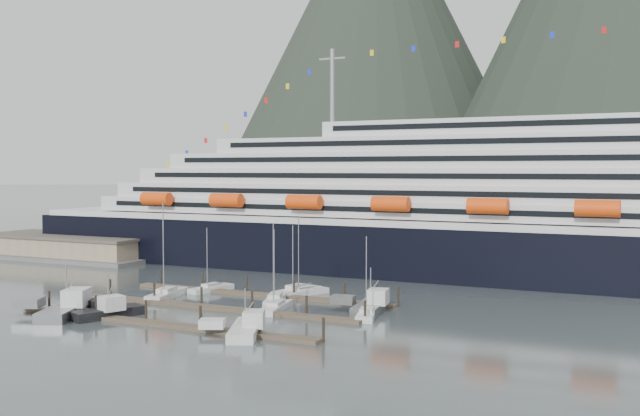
{
  "coord_description": "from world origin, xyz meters",
  "views": [
    {
      "loc": [
        58.15,
        -89.32,
        20.96
      ],
      "look_at": [
        3.33,
        22.0,
        14.46
      ],
      "focal_mm": 42.0,
      "sensor_mm": 36.0,
      "label": 1
    }
  ],
  "objects_px": {
    "sailboat_d": "(276,308)",
    "trawler_a": "(66,308)",
    "cruise_ship": "(522,216)",
    "trawler_e": "(370,306)",
    "sailboat_f": "(297,292)",
    "sailboat_e": "(211,289)",
    "sailboat_g": "(303,293)",
    "trawler_b": "(108,311)",
    "sailboat_h": "(367,315)",
    "trawler_d": "(244,329)",
    "sailboat_c": "(275,301)",
    "sailboat_b": "(167,295)",
    "warehouse": "(71,248)"
  },
  "relations": [
    {
      "from": "sailboat_g",
      "to": "trawler_b",
      "type": "distance_m",
      "value": 32.89
    },
    {
      "from": "cruise_ship",
      "to": "trawler_b",
      "type": "distance_m",
      "value": 78.72
    },
    {
      "from": "trawler_b",
      "to": "trawler_d",
      "type": "distance_m",
      "value": 23.51
    },
    {
      "from": "sailboat_f",
      "to": "cruise_ship",
      "type": "bearing_deg",
      "value": -29.32
    },
    {
      "from": "sailboat_e",
      "to": "trawler_a",
      "type": "distance_m",
      "value": 27.38
    },
    {
      "from": "sailboat_h",
      "to": "trawler_e",
      "type": "relative_size",
      "value": 1.04
    },
    {
      "from": "sailboat_h",
      "to": "trawler_a",
      "type": "relative_size",
      "value": 0.8
    },
    {
      "from": "trawler_b",
      "to": "sailboat_d",
      "type": "bearing_deg",
      "value": -31.25
    },
    {
      "from": "sailboat_e",
      "to": "sailboat_g",
      "type": "distance_m",
      "value": 16.31
    },
    {
      "from": "sailboat_h",
      "to": "trawler_d",
      "type": "relative_size",
      "value": 1.05
    },
    {
      "from": "sailboat_c",
      "to": "sailboat_g",
      "type": "distance_m",
      "value": 8.51
    },
    {
      "from": "sailboat_g",
      "to": "sailboat_c",
      "type": "bearing_deg",
      "value": -160.07
    },
    {
      "from": "sailboat_b",
      "to": "trawler_d",
      "type": "relative_size",
      "value": 1.41
    },
    {
      "from": "sailboat_h",
      "to": "trawler_a",
      "type": "xyz_separation_m",
      "value": [
        -39.64,
        -17.16,
        0.58
      ]
    },
    {
      "from": "sailboat_d",
      "to": "trawler_e",
      "type": "relative_size",
      "value": 1.17
    },
    {
      "from": "sailboat_f",
      "to": "sailboat_h",
      "type": "bearing_deg",
      "value": -114.09
    },
    {
      "from": "cruise_ship",
      "to": "sailboat_f",
      "type": "distance_m",
      "value": 47.54
    },
    {
      "from": "sailboat_d",
      "to": "trawler_a",
      "type": "bearing_deg",
      "value": 110.73
    },
    {
      "from": "sailboat_b",
      "to": "sailboat_e",
      "type": "distance_m",
      "value": 8.91
    },
    {
      "from": "trawler_e",
      "to": "trawler_a",
      "type": "bearing_deg",
      "value": 109.41
    },
    {
      "from": "sailboat_e",
      "to": "trawler_e",
      "type": "distance_m",
      "value": 31.83
    },
    {
      "from": "cruise_ship",
      "to": "sailboat_c",
      "type": "height_order",
      "value": "cruise_ship"
    },
    {
      "from": "sailboat_b",
      "to": "trawler_d",
      "type": "xyz_separation_m",
      "value": [
        26.05,
        -17.95,
        0.41
      ]
    },
    {
      "from": "sailboat_c",
      "to": "sailboat_f",
      "type": "height_order",
      "value": "sailboat_f"
    },
    {
      "from": "cruise_ship",
      "to": "trawler_e",
      "type": "relative_size",
      "value": 18.28
    },
    {
      "from": "cruise_ship",
      "to": "trawler_b",
      "type": "relative_size",
      "value": 19.4
    },
    {
      "from": "sailboat_c",
      "to": "trawler_d",
      "type": "height_order",
      "value": "sailboat_c"
    },
    {
      "from": "warehouse",
      "to": "trawler_b",
      "type": "bearing_deg",
      "value": -41.64
    },
    {
      "from": "sailboat_d",
      "to": "trawler_a",
      "type": "height_order",
      "value": "sailboat_d"
    },
    {
      "from": "sailboat_c",
      "to": "sailboat_f",
      "type": "xyz_separation_m",
      "value": [
        -0.72,
        8.49,
        0.02
      ]
    },
    {
      "from": "sailboat_h",
      "to": "trawler_e",
      "type": "xyz_separation_m",
      "value": [
        -1.33,
        4.27,
        0.51
      ]
    },
    {
      "from": "sailboat_f",
      "to": "trawler_b",
      "type": "xyz_separation_m",
      "value": [
        -15.04,
        -28.59,
        0.44
      ]
    },
    {
      "from": "warehouse",
      "to": "sailboat_g",
      "type": "bearing_deg",
      "value": -16.74
    },
    {
      "from": "cruise_ship",
      "to": "sailboat_e",
      "type": "height_order",
      "value": "cruise_ship"
    },
    {
      "from": "sailboat_g",
      "to": "trawler_d",
      "type": "distance_m",
      "value": 30.75
    },
    {
      "from": "warehouse",
      "to": "sailboat_c",
      "type": "height_order",
      "value": "sailboat_c"
    },
    {
      "from": "trawler_a",
      "to": "trawler_d",
      "type": "bearing_deg",
      "value": -114.57
    },
    {
      "from": "cruise_ship",
      "to": "sailboat_b",
      "type": "relative_size",
      "value": 13.09
    },
    {
      "from": "trawler_b",
      "to": "sailboat_h",
      "type": "bearing_deg",
      "value": -43.88
    },
    {
      "from": "sailboat_b",
      "to": "sailboat_h",
      "type": "xyz_separation_m",
      "value": [
        35.66,
        -0.91,
        -0.04
      ]
    },
    {
      "from": "sailboat_d",
      "to": "sailboat_g",
      "type": "height_order",
      "value": "sailboat_g"
    },
    {
      "from": "sailboat_f",
      "to": "sailboat_g",
      "type": "relative_size",
      "value": 0.89
    },
    {
      "from": "sailboat_b",
      "to": "trawler_e",
      "type": "bearing_deg",
      "value": -96.26
    },
    {
      "from": "sailboat_h",
      "to": "trawler_d",
      "type": "height_order",
      "value": "sailboat_h"
    },
    {
      "from": "cruise_ship",
      "to": "trawler_d",
      "type": "relative_size",
      "value": 18.44
    },
    {
      "from": "trawler_a",
      "to": "sailboat_g",
      "type": "bearing_deg",
      "value": -62.04
    },
    {
      "from": "sailboat_e",
      "to": "trawler_e",
      "type": "relative_size",
      "value": 0.99
    },
    {
      "from": "sailboat_c",
      "to": "sailboat_d",
      "type": "bearing_deg",
      "value": -170.61
    },
    {
      "from": "warehouse",
      "to": "trawler_e",
      "type": "relative_size",
      "value": 4.0
    },
    {
      "from": "warehouse",
      "to": "sailboat_f",
      "type": "height_order",
      "value": "sailboat_f"
    }
  ]
}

